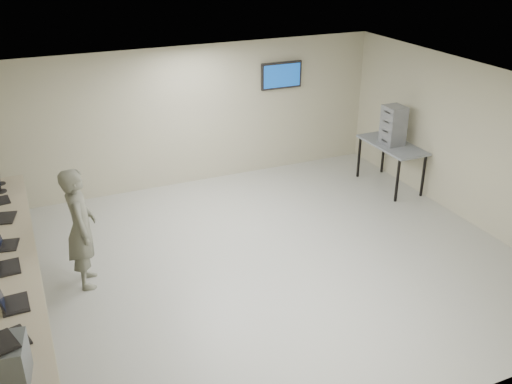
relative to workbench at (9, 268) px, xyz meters
name	(u,v)px	position (x,y,z in m)	size (l,w,h in m)	color
room	(262,179)	(3.62, 0.06, 0.58)	(8.01, 7.01, 2.81)	beige
workbench	(9,268)	(0.00, 0.00, 0.00)	(0.76, 6.00, 0.90)	#C0B797
equipment_box	(6,363)	(-0.06, -2.29, 0.30)	(0.38, 0.44, 0.46)	slate
laptop_0	(6,335)	(-0.06, -1.64, 0.15)	(0.41, 0.45, 0.30)	black
laptop_1	(9,301)	(-0.01, -1.01, 0.15)	(0.34, 0.41, 0.31)	black
laptop_2	(2,264)	(-0.05, -0.14, 0.15)	(0.33, 0.40, 0.30)	black
laptop_3	(3,242)	(-0.02, 0.46, 0.14)	(0.34, 0.38, 0.27)	black
soldier	(81,228)	(1.00, 0.54, 0.09)	(0.67, 0.44, 1.84)	#646C57
side_table	(392,147)	(7.19, 1.65, 0.02)	(0.71, 1.52, 0.91)	slate
storage_bins	(393,125)	(7.17, 1.65, 0.48)	(0.37, 0.41, 0.78)	gray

